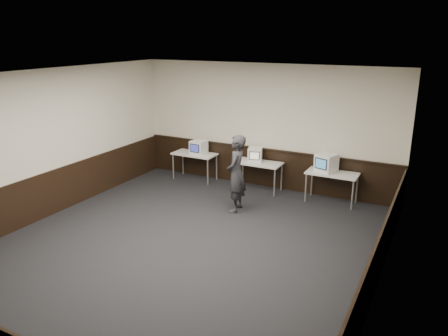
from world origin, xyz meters
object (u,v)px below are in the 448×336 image
at_px(emac_left, 199,147).
at_px(emac_right, 326,163).
at_px(emac_center, 255,155).
at_px(desk_left, 195,156).
at_px(desk_center, 258,165).
at_px(desk_right, 332,175).
at_px(person, 236,174).

bearing_deg(emac_left, emac_right, 2.53).
bearing_deg(emac_center, desk_left, 163.58).
bearing_deg(emac_left, desk_center, 2.63).
bearing_deg(desk_right, desk_center, 180.00).
bearing_deg(desk_right, emac_center, 178.70).
distance_m(desk_center, desk_right, 1.90).
height_order(desk_center, emac_right, emac_right).
relative_size(desk_right, emac_right, 2.13).
bearing_deg(desk_right, emac_right, 172.40).
height_order(desk_center, emac_left, emac_left).
relative_size(desk_left, person, 0.68).
xyz_separation_m(desk_left, desk_center, (1.90, 0.00, 0.00)).
distance_m(desk_left, emac_right, 3.65).
relative_size(desk_left, desk_right, 1.00).
bearing_deg(desk_left, desk_right, 0.00).
height_order(emac_right, person, person).
xyz_separation_m(emac_center, emac_right, (1.85, -0.02, 0.04)).
height_order(emac_center, emac_right, emac_right).
distance_m(desk_left, desk_center, 1.90).
bearing_deg(emac_right, desk_right, 10.84).
relative_size(desk_right, emac_center, 2.60).
height_order(desk_center, person, person).
bearing_deg(emac_center, desk_center, -39.72).
bearing_deg(desk_center, emac_center, 158.17).
bearing_deg(desk_left, person, -36.87).
distance_m(desk_left, emac_left, 0.30).
relative_size(desk_left, emac_right, 2.13).
xyz_separation_m(emac_left, emac_right, (3.49, 0.05, 0.02)).
relative_size(desk_center, emac_left, 2.83).
relative_size(desk_center, emac_center, 2.60).
bearing_deg(emac_left, person, -36.78).
xyz_separation_m(desk_left, person, (2.00, -1.50, 0.21)).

